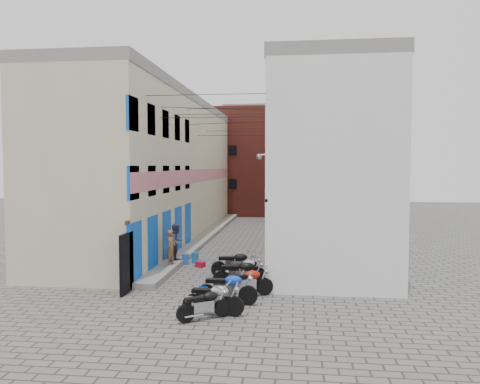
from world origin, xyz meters
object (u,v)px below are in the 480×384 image
at_px(motorcycle_c, 227,287).
at_px(water_jug_near, 185,259).
at_px(motorcycle_a, 204,303).
at_px(water_jug_far, 195,258).
at_px(motorcycle_d, 247,281).
at_px(motorcycle_g, 235,262).
at_px(motorcycle_e, 241,272).
at_px(person_a, 171,247).
at_px(person_b, 176,242).
at_px(motorcycle_b, 213,297).
at_px(motorcycle_f, 245,269).
at_px(red_crate, 200,264).

height_order(motorcycle_c, water_jug_near, motorcycle_c).
height_order(motorcycle_a, water_jug_far, motorcycle_a).
height_order(motorcycle_d, motorcycle_g, motorcycle_g).
relative_size(motorcycle_a, motorcycle_e, 0.83).
bearing_deg(motorcycle_c, motorcycle_d, 147.62).
bearing_deg(person_a, person_b, 0.96).
xyz_separation_m(motorcycle_b, motorcycle_e, (0.48, 3.22, 0.05)).
relative_size(motorcycle_g, person_b, 1.19).
bearing_deg(water_jug_far, motorcycle_f, -50.81).
bearing_deg(water_jug_near, motorcycle_b, -70.17).
bearing_deg(water_jug_near, motorcycle_d, -56.16).
height_order(motorcycle_e, motorcycle_g, motorcycle_e).
xyz_separation_m(motorcycle_a, motorcycle_g, (0.23, 5.57, 0.08)).
bearing_deg(person_b, motorcycle_c, -125.14).
xyz_separation_m(motorcycle_c, motorcycle_f, (0.29, 3.04, -0.07)).
distance_m(motorcycle_c, motorcycle_f, 3.06).
relative_size(motorcycle_c, person_b, 1.20).
height_order(motorcycle_a, person_a, person_a).
bearing_deg(motorcycle_e, motorcycle_c, -10.54).
relative_size(motorcycle_e, water_jug_near, 4.28).
distance_m(motorcycle_b, red_crate, 6.97).
relative_size(person_b, water_jug_far, 3.38).
distance_m(motorcycle_b, motorcycle_d, 2.24).
height_order(motorcycle_d, person_a, person_a).
bearing_deg(motorcycle_a, motorcycle_e, 136.51).
bearing_deg(motorcycle_a, motorcycle_b, 125.82).
height_order(person_b, red_crate, person_b).
height_order(motorcycle_g, red_crate, motorcycle_g).
distance_m(person_a, water_jug_near, 1.50).
xyz_separation_m(person_a, water_jug_far, (0.75, 1.60, -0.76)).
bearing_deg(water_jug_far, red_crate, -63.76).
distance_m(motorcycle_d, motorcycle_f, 2.14).
height_order(motorcycle_d, water_jug_far, motorcycle_d).
distance_m(motorcycle_g, red_crate, 2.49).
bearing_deg(motorcycle_b, water_jug_far, -159.39).
height_order(motorcycle_b, person_b, person_b).
xyz_separation_m(motorcycle_g, water_jug_near, (-2.65, 2.13, -0.35)).
bearing_deg(motorcycle_f, red_crate, -177.26).
bearing_deg(motorcycle_b, motorcycle_a, -16.53).
bearing_deg(motorcycle_b, motorcycle_f, 176.91).
xyz_separation_m(motorcycle_c, person_b, (-3.19, 5.66, 0.51)).
distance_m(motorcycle_e, motorcycle_f, 0.99).
height_order(person_a, red_crate, person_a).
relative_size(motorcycle_d, person_b, 1.15).
distance_m(motorcycle_b, motorcycle_g, 5.10).
bearing_deg(person_a, motorcycle_f, -113.68).
relative_size(motorcycle_c, water_jug_far, 4.06).
bearing_deg(motorcycle_f, water_jug_far, 179.12).
bearing_deg(person_a, motorcycle_b, -150.45).
relative_size(motorcycle_a, motorcycle_g, 0.86).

